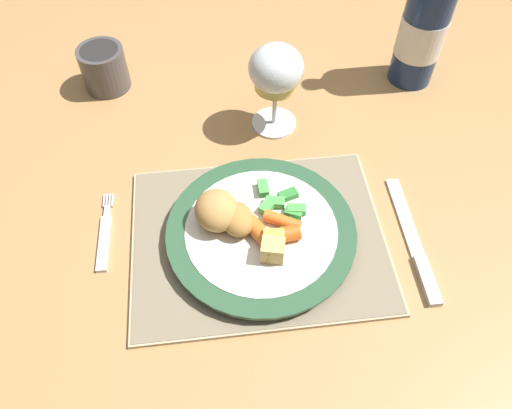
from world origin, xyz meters
The scene contains 13 objects.
ground_plane centered at (0.00, 0.00, 0.00)m, with size 6.00×6.00×0.00m, color brown.
dining_table centered at (0.00, 0.00, 0.67)m, with size 1.54×1.06×0.74m.
placemat centered at (-0.04, -0.23, 0.74)m, with size 0.34×0.27×0.01m.
dinner_plate centered at (-0.04, -0.23, 0.76)m, with size 0.25×0.25×0.02m.
breaded_croquettes centered at (-0.08, -0.22, 0.79)m, with size 0.08×0.08×0.05m.
green_beans_pile centered at (0.00, -0.20, 0.77)m, with size 0.06×0.09×0.01m.
glazed_carrots centered at (-0.02, -0.24, 0.78)m, with size 0.08×0.06×0.02m.
fork centered at (-0.25, -0.21, 0.74)m, with size 0.02×0.13×0.01m.
table_knife centered at (0.17, -0.27, 0.74)m, with size 0.02×0.20×0.01m.
wine_glass centered at (0.01, -0.02, 0.84)m, with size 0.08×0.08×0.14m.
bottle centered at (0.26, 0.07, 0.85)m, with size 0.08×0.08×0.28m.
roast_potatoes centered at (-0.03, -0.27, 0.78)m, with size 0.03×0.04×0.03m.
drinking_cup centered at (-0.26, 0.11, 0.78)m, with size 0.08×0.08×0.07m.
Camera 1 is at (-0.09, -0.60, 1.31)m, focal length 35.00 mm.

